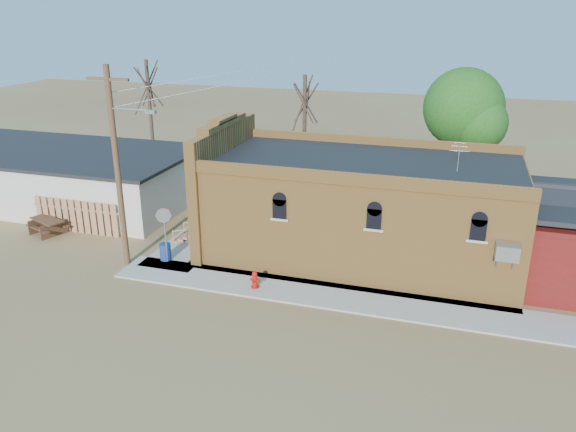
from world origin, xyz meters
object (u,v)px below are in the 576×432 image
(brick_bar, at_px, (356,208))
(picnic_table, at_px, (48,224))
(utility_pole, at_px, (118,164))
(stop_sign, at_px, (164,221))
(fire_hydrant, at_px, (255,280))
(trash_barrel, at_px, (165,252))

(brick_bar, bearing_deg, picnic_table, -171.75)
(brick_bar, bearing_deg, utility_pole, -156.31)
(brick_bar, xyz_separation_m, stop_sign, (-8.09, -3.69, -0.22))
(fire_hydrant, bearing_deg, picnic_table, -173.45)
(utility_pole, bearing_deg, stop_sign, 19.45)
(fire_hydrant, bearing_deg, stop_sign, -175.97)
(utility_pole, xyz_separation_m, stop_sign, (1.70, 0.60, -2.65))
(utility_pole, relative_size, fire_hydrant, 11.90)
(fire_hydrant, xyz_separation_m, picnic_table, (-12.53, 2.63, 0.08))
(fire_hydrant, height_order, trash_barrel, trash_barrel)
(brick_bar, relative_size, picnic_table, 6.99)
(trash_barrel, height_order, picnic_table, trash_barrel)
(fire_hydrant, distance_m, stop_sign, 5.22)
(stop_sign, bearing_deg, fire_hydrant, -21.09)
(utility_pole, bearing_deg, picnic_table, 161.68)
(stop_sign, bearing_deg, utility_pole, -167.29)
(brick_bar, distance_m, trash_barrel, 9.17)
(stop_sign, relative_size, picnic_table, 1.13)
(utility_pole, relative_size, trash_barrel, 11.23)
(utility_pole, xyz_separation_m, picnic_table, (-6.04, 2.00, -4.24))
(fire_hydrant, relative_size, picnic_table, 0.32)
(picnic_table, bearing_deg, brick_bar, 29.56)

